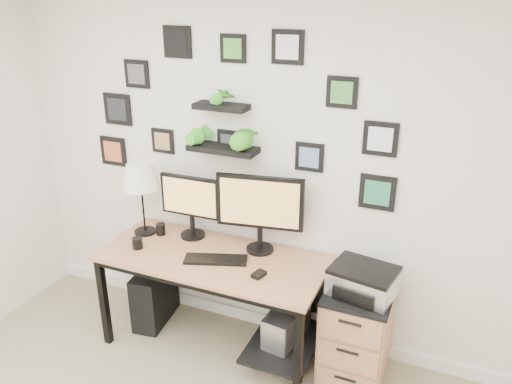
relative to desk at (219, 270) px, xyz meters
The scene contains 14 objects.
room 0.70m from the desk, 54.33° to the left, with size 4.00×4.00×4.00m.
desk is the anchor object (origin of this frame).
monitor_left 0.54m from the desk, 151.07° to the left, with size 0.47×0.19×0.48m.
monitor_right 0.55m from the desk, 34.44° to the left, with size 0.61×0.23×0.57m.
keyboard 0.16m from the desk, 77.08° to the right, with size 0.43×0.14×0.02m, color black.
mouse 0.42m from the desk, 22.38° to the right, with size 0.06×0.10×0.03m, color black.
table_lamp 0.89m from the desk, behind, with size 0.27×0.27×0.55m.
mug 0.62m from the desk, 166.08° to the right, with size 0.07×0.07×0.08m, color black.
pen_cup 0.58m from the desk, 168.91° to the left, with size 0.07×0.07×0.09m, color black.
pc_tower_black 0.73m from the desk, behind, with size 0.20×0.46×0.46m, color black.
pc_tower_grey 0.66m from the desk, ahead, with size 0.24×0.44×0.42m.
file_cabinet 1.04m from the desk, ahead, with size 0.43×0.53×0.67m.
printer 1.02m from the desk, ahead, with size 0.44×0.38×0.18m.
wall_decor 1.06m from the desk, 101.98° to the left, with size 2.33×0.18×1.11m.
Camera 1 is at (1.22, -1.07, 2.48)m, focal length 35.00 mm.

